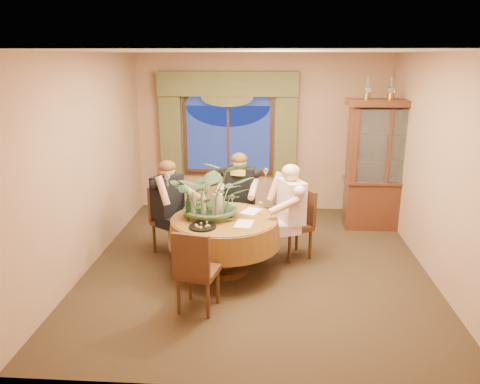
# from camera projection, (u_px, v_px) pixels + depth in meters

# --- Properties ---
(floor) EXTENTS (5.00, 5.00, 0.00)m
(floor) POSITION_uv_depth(u_px,v_px,m) (257.00, 264.00, 6.42)
(floor) COLOR black
(floor) RESTS_ON ground
(wall_back) EXTENTS (4.50, 0.00, 4.50)m
(wall_back) POSITION_uv_depth(u_px,v_px,m) (262.00, 134.00, 8.42)
(wall_back) COLOR #9E7053
(wall_back) RESTS_ON ground
(wall_right) EXTENTS (0.00, 5.00, 5.00)m
(wall_right) POSITION_uv_depth(u_px,v_px,m) (436.00, 167.00, 5.89)
(wall_right) COLOR #9E7053
(wall_right) RESTS_ON ground
(ceiling) EXTENTS (5.00, 5.00, 0.00)m
(ceiling) POSITION_uv_depth(u_px,v_px,m) (259.00, 51.00, 5.63)
(ceiling) COLOR white
(ceiling) RESTS_ON wall_back
(window) EXTENTS (1.62, 0.10, 1.32)m
(window) POSITION_uv_depth(u_px,v_px,m) (228.00, 139.00, 8.42)
(window) COLOR navy
(window) RESTS_ON wall_back
(arched_transom) EXTENTS (1.60, 0.06, 0.44)m
(arched_transom) POSITION_uv_depth(u_px,v_px,m) (228.00, 95.00, 8.20)
(arched_transom) COLOR navy
(arched_transom) RESTS_ON wall_back
(drapery_left) EXTENTS (0.38, 0.14, 2.32)m
(drapery_left) POSITION_uv_depth(u_px,v_px,m) (171.00, 146.00, 8.47)
(drapery_left) COLOR #474727
(drapery_left) RESTS_ON floor
(drapery_right) EXTENTS (0.38, 0.14, 2.32)m
(drapery_right) POSITION_uv_depth(u_px,v_px,m) (285.00, 147.00, 8.34)
(drapery_right) COLOR #474727
(drapery_right) RESTS_ON floor
(swag_valance) EXTENTS (2.45, 0.16, 0.42)m
(swag_valance) POSITION_uv_depth(u_px,v_px,m) (227.00, 84.00, 8.07)
(swag_valance) COLOR #474727
(swag_valance) RESTS_ON wall_back
(dining_table) EXTENTS (1.59, 1.59, 0.75)m
(dining_table) POSITION_uv_depth(u_px,v_px,m) (225.00, 245.00, 6.10)
(dining_table) COLOR #8E3611
(dining_table) RESTS_ON floor
(china_cabinet) EXTENTS (1.30, 0.52, 2.10)m
(china_cabinet) POSITION_uv_depth(u_px,v_px,m) (384.00, 165.00, 7.52)
(china_cabinet) COLOR #3E1F14
(china_cabinet) RESTS_ON floor
(oil_lamp_left) EXTENTS (0.11, 0.11, 0.34)m
(oil_lamp_left) POSITION_uv_depth(u_px,v_px,m) (367.00, 88.00, 7.20)
(oil_lamp_left) COLOR #A5722D
(oil_lamp_left) RESTS_ON china_cabinet
(oil_lamp_center) EXTENTS (0.11, 0.11, 0.34)m
(oil_lamp_center) POSITION_uv_depth(u_px,v_px,m) (391.00, 88.00, 7.18)
(oil_lamp_center) COLOR #A5722D
(oil_lamp_center) RESTS_ON china_cabinet
(oil_lamp_right) EXTENTS (0.11, 0.11, 0.34)m
(oil_lamp_right) POSITION_uv_depth(u_px,v_px,m) (416.00, 88.00, 7.16)
(oil_lamp_right) COLOR #A5722D
(oil_lamp_right) RESTS_ON china_cabinet
(chair_right) EXTENTS (0.58, 0.58, 0.96)m
(chair_right) POSITION_uv_depth(u_px,v_px,m) (294.00, 225.00, 6.53)
(chair_right) COLOR black
(chair_right) RESTS_ON floor
(chair_back_right) EXTENTS (0.46, 0.46, 0.96)m
(chair_back_right) POSITION_uv_depth(u_px,v_px,m) (237.00, 214.00, 6.95)
(chair_back_right) COLOR black
(chair_back_right) RESTS_ON floor
(chair_back) EXTENTS (0.59, 0.59, 0.96)m
(chair_back) POSITION_uv_depth(u_px,v_px,m) (170.00, 220.00, 6.70)
(chair_back) COLOR black
(chair_back) RESTS_ON floor
(chair_front_left) EXTENTS (0.50, 0.50, 0.96)m
(chair_front_left) POSITION_uv_depth(u_px,v_px,m) (198.00, 269.00, 5.16)
(chair_front_left) COLOR black
(chair_front_left) RESTS_ON floor
(person_pink) EXTENTS (0.61, 0.63, 1.40)m
(person_pink) POSITION_uv_depth(u_px,v_px,m) (291.00, 214.00, 6.28)
(person_pink) COLOR beige
(person_pink) RESTS_ON floor
(person_back) EXTENTS (0.65, 0.66, 1.39)m
(person_back) POSITION_uv_depth(u_px,v_px,m) (168.00, 208.00, 6.54)
(person_back) COLOR black
(person_back) RESTS_ON floor
(person_scarf) EXTENTS (0.56, 0.52, 1.41)m
(person_scarf) POSITION_uv_depth(u_px,v_px,m) (239.00, 199.00, 6.96)
(person_scarf) COLOR black
(person_scarf) RESTS_ON floor
(stoneware_vase) EXTENTS (0.16, 0.16, 0.30)m
(stoneware_vase) POSITION_uv_depth(u_px,v_px,m) (217.00, 204.00, 6.05)
(stoneware_vase) COLOR #9D8A6A
(stoneware_vase) RESTS_ON dining_table
(centerpiece_plant) EXTENTS (1.07, 1.19, 0.92)m
(centerpiece_plant) POSITION_uv_depth(u_px,v_px,m) (214.00, 166.00, 5.91)
(centerpiece_plant) COLOR #3E5B36
(centerpiece_plant) RESTS_ON dining_table
(olive_bowl) EXTENTS (0.15, 0.15, 0.05)m
(olive_bowl) POSITION_uv_depth(u_px,v_px,m) (228.00, 219.00, 5.90)
(olive_bowl) COLOR #596230
(olive_bowl) RESTS_ON dining_table
(cheese_platter) EXTENTS (0.33, 0.33, 0.02)m
(cheese_platter) POSITION_uv_depth(u_px,v_px,m) (202.00, 227.00, 5.65)
(cheese_platter) COLOR black
(cheese_platter) RESTS_ON dining_table
(wine_bottle_0) EXTENTS (0.07, 0.07, 0.33)m
(wine_bottle_0) POSITION_uv_depth(u_px,v_px,m) (203.00, 201.00, 6.12)
(wine_bottle_0) COLOR black
(wine_bottle_0) RESTS_ON dining_table
(wine_bottle_1) EXTENTS (0.07, 0.07, 0.33)m
(wine_bottle_1) POSITION_uv_depth(u_px,v_px,m) (188.00, 208.00, 5.87)
(wine_bottle_1) COLOR black
(wine_bottle_1) RESTS_ON dining_table
(wine_bottle_2) EXTENTS (0.07, 0.07, 0.33)m
(wine_bottle_2) POSITION_uv_depth(u_px,v_px,m) (203.00, 204.00, 6.03)
(wine_bottle_2) COLOR tan
(wine_bottle_2) RESTS_ON dining_table
(wine_bottle_3) EXTENTS (0.07, 0.07, 0.33)m
(wine_bottle_3) POSITION_uv_depth(u_px,v_px,m) (193.00, 203.00, 6.04)
(wine_bottle_3) COLOR tan
(wine_bottle_3) RESTS_ON dining_table
(tasting_paper_0) EXTENTS (0.25, 0.33, 0.00)m
(tasting_paper_0) POSITION_uv_depth(u_px,v_px,m) (244.00, 224.00, 5.78)
(tasting_paper_0) COLOR white
(tasting_paper_0) RESTS_ON dining_table
(tasting_paper_1) EXTENTS (0.32, 0.36, 0.00)m
(tasting_paper_1) POSITION_uv_depth(u_px,v_px,m) (251.00, 211.00, 6.24)
(tasting_paper_1) COLOR white
(tasting_paper_1) RESTS_ON dining_table
(wine_glass_person_pink) EXTENTS (0.07, 0.07, 0.18)m
(wine_glass_person_pink) POSITION_uv_depth(u_px,v_px,m) (260.00, 208.00, 6.11)
(wine_glass_person_pink) COLOR silver
(wine_glass_person_pink) RESTS_ON dining_table
(wine_glass_person_back) EXTENTS (0.07, 0.07, 0.18)m
(wine_glass_person_back) POSITION_uv_depth(u_px,v_px,m) (195.00, 205.00, 6.23)
(wine_glass_person_back) COLOR silver
(wine_glass_person_back) RESTS_ON dining_table
(wine_glass_person_scarf) EXTENTS (0.07, 0.07, 0.18)m
(wine_glass_person_scarf) POSITION_uv_depth(u_px,v_px,m) (232.00, 200.00, 6.43)
(wine_glass_person_scarf) COLOR silver
(wine_glass_person_scarf) RESTS_ON dining_table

